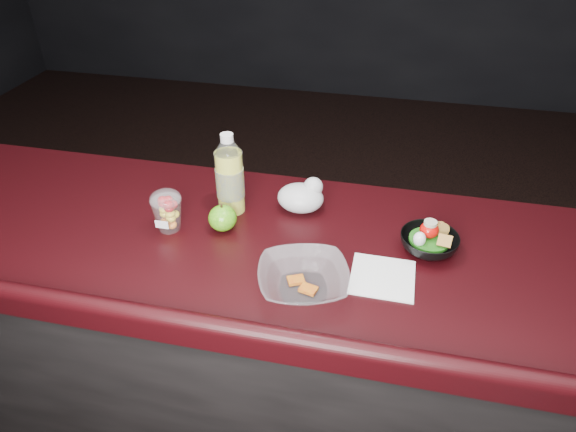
{
  "coord_description": "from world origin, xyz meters",
  "views": [
    {
      "loc": [
        0.25,
        -0.79,
        1.89
      ],
      "look_at": [
        0.01,
        0.32,
        1.1
      ],
      "focal_mm": 32.0,
      "sensor_mm": 36.0,
      "label": 1
    }
  ],
  "objects_px": {
    "snack_bowl": "(429,241)",
    "takeout_bowl": "(303,279)",
    "lemonade_bottle": "(230,180)",
    "fruit_cup": "(167,210)",
    "green_apple": "(223,218)"
  },
  "relations": [
    {
      "from": "lemonade_bottle",
      "to": "snack_bowl",
      "type": "bearing_deg",
      "value": -7.13
    },
    {
      "from": "fruit_cup",
      "to": "snack_bowl",
      "type": "xyz_separation_m",
      "value": [
        0.72,
        0.06,
        -0.03
      ]
    },
    {
      "from": "lemonade_bottle",
      "to": "green_apple",
      "type": "bearing_deg",
      "value": -86.96
    },
    {
      "from": "lemonade_bottle",
      "to": "takeout_bowl",
      "type": "distance_m",
      "value": 0.41
    },
    {
      "from": "fruit_cup",
      "to": "takeout_bowl",
      "type": "xyz_separation_m",
      "value": [
        0.42,
        -0.16,
        -0.04
      ]
    },
    {
      "from": "lemonade_bottle",
      "to": "fruit_cup",
      "type": "relative_size",
      "value": 2.01
    },
    {
      "from": "lemonade_bottle",
      "to": "green_apple",
      "type": "distance_m",
      "value": 0.12
    },
    {
      "from": "lemonade_bottle",
      "to": "snack_bowl",
      "type": "height_order",
      "value": "lemonade_bottle"
    },
    {
      "from": "fruit_cup",
      "to": "lemonade_bottle",
      "type": "bearing_deg",
      "value": 41.74
    },
    {
      "from": "snack_bowl",
      "to": "lemonade_bottle",
      "type": "bearing_deg",
      "value": 172.87
    },
    {
      "from": "fruit_cup",
      "to": "green_apple",
      "type": "relative_size",
      "value": 1.48
    },
    {
      "from": "takeout_bowl",
      "to": "fruit_cup",
      "type": "bearing_deg",
      "value": 158.99
    },
    {
      "from": "fruit_cup",
      "to": "snack_bowl",
      "type": "relative_size",
      "value": 0.66
    },
    {
      "from": "snack_bowl",
      "to": "takeout_bowl",
      "type": "height_order",
      "value": "snack_bowl"
    },
    {
      "from": "lemonade_bottle",
      "to": "fruit_cup",
      "type": "distance_m",
      "value": 0.2
    }
  ]
}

